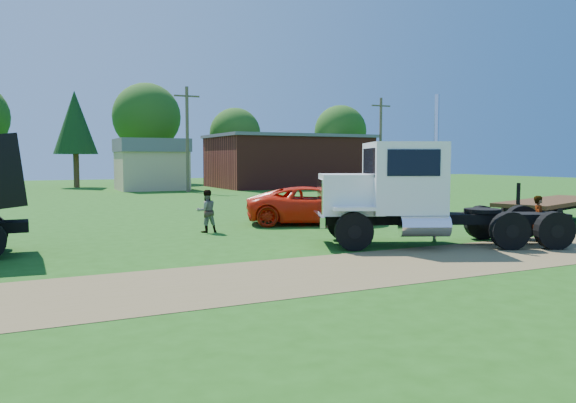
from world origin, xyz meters
name	(u,v)px	position (x,y,z in m)	size (l,w,h in m)	color
ground	(338,271)	(0.00, 0.00, 0.00)	(140.00, 140.00, 0.00)	#1D4F11
dirt_track	(338,270)	(0.00, 0.00, 0.01)	(120.00, 4.20, 0.01)	brown
white_semi_tractor	(406,193)	(4.27, 2.77, 1.72)	(8.38, 5.64, 5.03)	black
orange_pickup	(313,205)	(4.40, 9.42, 0.82)	(2.72, 5.89, 1.64)	red
flatbed_trailer	(553,205)	(13.87, 4.81, 0.82)	(7.78, 4.50, 1.91)	#362411
spectator_a	(539,219)	(8.81, 1.31, 0.80)	(0.58, 0.38, 1.59)	#999999
spectator_b	(206,211)	(-0.72, 8.69, 0.83)	(0.81, 0.63, 1.66)	#999999
brick_building	(288,161)	(18.00, 40.00, 2.66)	(15.40, 10.40, 5.30)	maroon
tan_shed	(152,164)	(4.00, 40.00, 2.42)	(6.20, 5.40, 4.70)	tan
utility_poles	(187,137)	(6.00, 35.00, 4.71)	(42.20, 0.28, 9.00)	brown
tree_row	(107,122)	(1.68, 50.87, 6.85)	(55.78, 15.09, 11.69)	#3B2818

